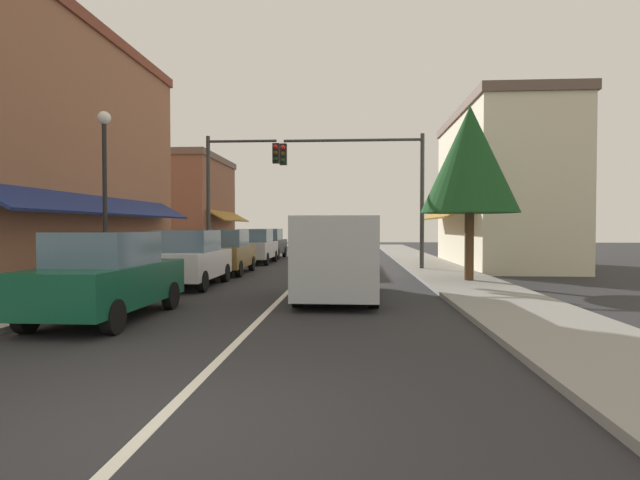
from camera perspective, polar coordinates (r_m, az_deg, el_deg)
ground_plane at (r=22.56m, az=-1.01°, el=-3.27°), size 80.00×80.00×0.00m
sidewalk_left at (r=23.66m, az=-14.42°, el=-2.95°), size 2.60×56.00×0.12m
sidewalk_right at (r=22.77m, az=12.94°, el=-3.11°), size 2.60×56.00×0.12m
lane_center_stripe at (r=22.56m, az=-1.01°, el=-3.26°), size 0.14×52.00×0.01m
storefront_left_block at (r=19.92m, az=-30.19°, el=8.69°), size 5.98×14.20×8.88m
storefront_right_block at (r=25.45m, az=19.79°, el=5.50°), size 5.45×10.20×7.38m
storefront_far_left at (r=34.34m, az=-15.45°, el=3.72°), size 6.54×8.20×6.48m
parked_car_nearest_left at (r=10.95m, az=-23.08°, el=-3.82°), size 1.80×4.11×1.77m
parked_car_second_left at (r=16.24m, az=-14.60°, el=-2.06°), size 1.83×4.12×1.77m
parked_car_third_left at (r=20.39m, az=-10.64°, el=-1.33°), size 1.87×4.15×1.77m
parked_car_far_left at (r=25.92m, az=-7.36°, el=-0.72°), size 1.79×4.11×1.77m
parked_car_distant_left at (r=30.27m, az=-5.95°, el=-0.40°), size 1.84×4.13×1.77m
van_in_lane at (r=13.22m, az=2.07°, el=-1.65°), size 2.04×5.20×2.12m
traffic_signal_mast_arm at (r=21.60m, az=5.89°, el=7.25°), size 6.15×0.50×5.83m
traffic_signal_left_corner at (r=23.50m, az=-10.10°, el=6.66°), size 3.42×0.50×6.06m
street_lamp_left_near at (r=15.03m, az=-23.28°, el=7.08°), size 0.36×0.36×5.03m
tree_right_near at (r=17.36m, az=16.67°, el=8.71°), size 3.19×3.19×5.85m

